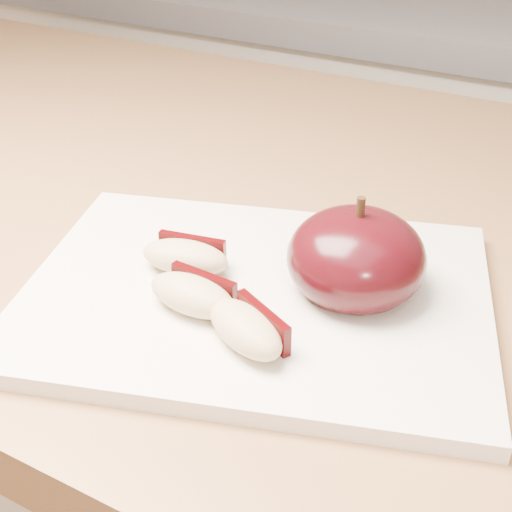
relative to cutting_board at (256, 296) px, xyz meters
The scene contains 5 objects.
cutting_board is the anchor object (origin of this frame).
apple_half 0.07m from the cutting_board, 30.40° to the left, with size 0.11×0.11×0.07m.
apple_wedge_a 0.05m from the cutting_board, behind, with size 0.06×0.04×0.02m.
apple_wedge_b 0.05m from the cutting_board, 121.83° to the right, with size 0.06×0.03×0.02m.
apple_wedge_c 0.06m from the cutting_board, 66.20° to the right, with size 0.07×0.05×0.02m.
Camera 1 is at (0.09, 0.02, 1.18)m, focal length 50.00 mm.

